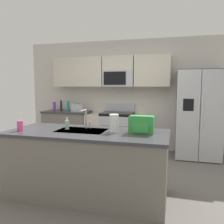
{
  "coord_description": "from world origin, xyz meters",
  "views": [
    {
      "loc": [
        1.05,
        -3.35,
        1.52
      ],
      "look_at": [
        -0.03,
        0.6,
        1.05
      ],
      "focal_mm": 36.86,
      "sensor_mm": 36.0,
      "label": 1
    }
  ],
  "objects_px": {
    "sink_faucet": "(86,117)",
    "soap_dispenser": "(67,125)",
    "pepper_mill": "(61,106)",
    "bottle_purple": "(54,106)",
    "refrigerator": "(198,114)",
    "bottle_teal": "(68,106)",
    "paper_towel_roll": "(114,123)",
    "backpack": "(141,124)",
    "range_oven": "(116,132)",
    "drink_cup_pink": "(20,126)",
    "toaster": "(78,108)"
  },
  "relations": [
    {
      "from": "sink_faucet",
      "to": "soap_dispenser",
      "type": "distance_m",
      "value": 0.29
    },
    {
      "from": "pepper_mill",
      "to": "bottle_purple",
      "type": "xyz_separation_m",
      "value": [
        -0.22,
        0.05,
        -0.02
      ]
    },
    {
      "from": "refrigerator",
      "to": "soap_dispenser",
      "type": "bearing_deg",
      "value": -132.43
    },
    {
      "from": "bottle_teal",
      "to": "paper_towel_roll",
      "type": "bearing_deg",
      "value": -51.6
    },
    {
      "from": "bottle_teal",
      "to": "backpack",
      "type": "xyz_separation_m",
      "value": [
        2.11,
        -2.17,
        -0.01
      ]
    },
    {
      "from": "range_oven",
      "to": "refrigerator",
      "type": "bearing_deg",
      "value": -2.28
    },
    {
      "from": "soap_dispenser",
      "to": "paper_towel_roll",
      "type": "distance_m",
      "value": 0.69
    },
    {
      "from": "bottle_teal",
      "to": "paper_towel_roll",
      "type": "distance_m",
      "value": 2.81
    },
    {
      "from": "pepper_mill",
      "to": "soap_dispenser",
      "type": "height_order",
      "value": "pepper_mill"
    },
    {
      "from": "drink_cup_pink",
      "to": "backpack",
      "type": "height_order",
      "value": "drink_cup_pink"
    },
    {
      "from": "paper_towel_roll",
      "to": "refrigerator",
      "type": "bearing_deg",
      "value": 59.48
    },
    {
      "from": "range_oven",
      "to": "drink_cup_pink",
      "type": "bearing_deg",
      "value": -106.4
    },
    {
      "from": "bottle_teal",
      "to": "sink_faucet",
      "type": "height_order",
      "value": "sink_faucet"
    },
    {
      "from": "refrigerator",
      "to": "drink_cup_pink",
      "type": "bearing_deg",
      "value": -136.5
    },
    {
      "from": "soap_dispenser",
      "to": "backpack",
      "type": "xyz_separation_m",
      "value": [
        1.06,
        0.03,
        0.05
      ]
    },
    {
      "from": "drink_cup_pink",
      "to": "paper_towel_roll",
      "type": "height_order",
      "value": "drink_cup_pink"
    },
    {
      "from": "refrigerator",
      "to": "backpack",
      "type": "bearing_deg",
      "value": -113.07
    },
    {
      "from": "toaster",
      "to": "bottle_purple",
      "type": "bearing_deg",
      "value": 171.66
    },
    {
      "from": "drink_cup_pink",
      "to": "backpack",
      "type": "distance_m",
      "value": 1.66
    },
    {
      "from": "toaster",
      "to": "bottle_purple",
      "type": "xyz_separation_m",
      "value": [
        -0.68,
        0.1,
        0.02
      ]
    },
    {
      "from": "pepper_mill",
      "to": "refrigerator",
      "type": "bearing_deg",
      "value": -1.24
    },
    {
      "from": "bottle_purple",
      "to": "drink_cup_pink",
      "type": "relative_size",
      "value": 0.83
    },
    {
      "from": "drink_cup_pink",
      "to": "refrigerator",
      "type": "bearing_deg",
      "value": 43.5
    },
    {
      "from": "sink_faucet",
      "to": "backpack",
      "type": "relative_size",
      "value": 0.88
    },
    {
      "from": "refrigerator",
      "to": "pepper_mill",
      "type": "height_order",
      "value": "refrigerator"
    },
    {
      "from": "range_oven",
      "to": "bottle_purple",
      "type": "distance_m",
      "value": 1.71
    },
    {
      "from": "refrigerator",
      "to": "bottle_teal",
      "type": "relative_size",
      "value": 7.35
    },
    {
      "from": "range_oven",
      "to": "pepper_mill",
      "type": "xyz_separation_m",
      "value": [
        -1.4,
        -0.0,
        0.59
      ]
    },
    {
      "from": "backpack",
      "to": "pepper_mill",
      "type": "bearing_deg",
      "value": 136.59
    },
    {
      "from": "pepper_mill",
      "to": "backpack",
      "type": "relative_size",
      "value": 0.8
    },
    {
      "from": "range_oven",
      "to": "backpack",
      "type": "bearing_deg",
      "value": -67.49
    },
    {
      "from": "pepper_mill",
      "to": "paper_towel_roll",
      "type": "bearing_deg",
      "value": -48.73
    },
    {
      "from": "range_oven",
      "to": "sink_faucet",
      "type": "distance_m",
      "value": 2.17
    },
    {
      "from": "range_oven",
      "to": "paper_towel_roll",
      "type": "height_order",
      "value": "paper_towel_roll"
    },
    {
      "from": "refrigerator",
      "to": "soap_dispenser",
      "type": "height_order",
      "value": "refrigerator"
    },
    {
      "from": "paper_towel_roll",
      "to": "toaster",
      "type": "bearing_deg",
      "value": 124.36
    },
    {
      "from": "drink_cup_pink",
      "to": "bottle_purple",
      "type": "bearing_deg",
      "value": 109.4
    },
    {
      "from": "range_oven",
      "to": "backpack",
      "type": "xyz_separation_m",
      "value": [
        0.9,
        -2.18,
        0.57
      ]
    },
    {
      "from": "refrigerator",
      "to": "range_oven",
      "type": "bearing_deg",
      "value": 177.72
    },
    {
      "from": "refrigerator",
      "to": "soap_dispenser",
      "type": "relative_size",
      "value": 10.88
    },
    {
      "from": "bottle_purple",
      "to": "bottle_teal",
      "type": "bearing_deg",
      "value": -8.4
    },
    {
      "from": "range_oven",
      "to": "paper_towel_roll",
      "type": "distance_m",
      "value": 2.35
    },
    {
      "from": "sink_faucet",
      "to": "paper_towel_roll",
      "type": "relative_size",
      "value": 1.17
    },
    {
      "from": "range_oven",
      "to": "bottle_purple",
      "type": "height_order",
      "value": "bottle_purple"
    },
    {
      "from": "sink_faucet",
      "to": "drink_cup_pink",
      "type": "relative_size",
      "value": 1.09
    },
    {
      "from": "range_oven",
      "to": "toaster",
      "type": "relative_size",
      "value": 4.86
    },
    {
      "from": "pepper_mill",
      "to": "soap_dispenser",
      "type": "relative_size",
      "value": 1.51
    },
    {
      "from": "bottle_purple",
      "to": "backpack",
      "type": "height_order",
      "value": "backpack"
    },
    {
      "from": "refrigerator",
      "to": "pepper_mill",
      "type": "distance_m",
      "value": 3.21
    },
    {
      "from": "toaster",
      "to": "sink_faucet",
      "type": "xyz_separation_m",
      "value": [
        1.02,
        -2.02,
        0.08
      ]
    }
  ]
}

